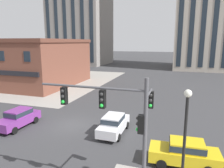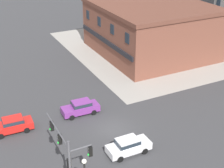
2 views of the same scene
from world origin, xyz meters
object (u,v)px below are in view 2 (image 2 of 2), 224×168
(car_main_southbound_near, at_px, (128,145))
(car_main_southbound_far, at_px, (81,107))
(traffic_signal_main, at_px, (68,157))
(car_main_northbound_near, at_px, (12,124))

(car_main_southbound_near, bearing_deg, car_main_southbound_far, -171.20)
(traffic_signal_main, xyz_separation_m, car_main_northbound_near, (-11.67, -2.29, -3.16))
(car_main_southbound_near, distance_m, car_main_southbound_far, 9.08)
(car_main_southbound_near, height_order, car_main_southbound_far, same)
(traffic_signal_main, relative_size, car_main_southbound_near, 1.44)
(traffic_signal_main, height_order, car_main_southbound_near, traffic_signal_main)
(car_main_northbound_near, xyz_separation_m, car_main_southbound_far, (-0.11, 7.98, 0.00))
(traffic_signal_main, distance_m, car_main_southbound_near, 8.24)
(traffic_signal_main, bearing_deg, car_main_southbound_far, 154.21)
(car_main_northbound_near, bearing_deg, car_main_southbound_far, 90.76)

